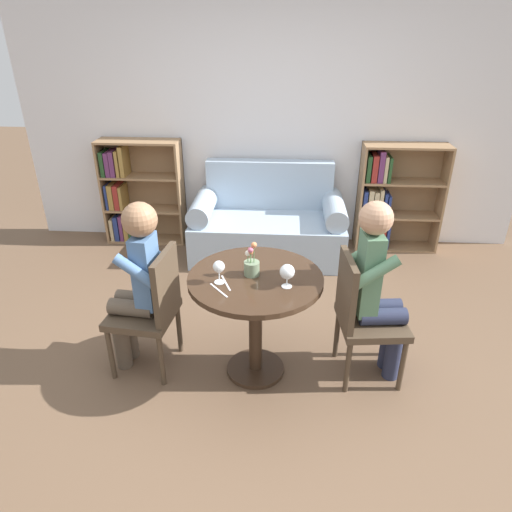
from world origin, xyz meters
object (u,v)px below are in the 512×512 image
Objects in this scene: chair_left at (152,307)px; couch at (268,226)px; wine_glass_left at (219,267)px; bookshelf_left at (134,193)px; bookshelf_right at (388,200)px; chair_right at (362,313)px; person_left at (137,282)px; wine_glass_right at (287,272)px; flower_vase at (252,265)px; person_right at (378,289)px.

couch is at bearing 165.52° from chair_left.
chair_left is 6.12× the size of wine_glass_left.
bookshelf_left reaches higher than couch.
bookshelf_right reaches higher than chair_right.
person_left is at bearing 168.57° from wine_glass_left.
couch is 1.71× the size of chair_left.
bookshelf_right reaches higher than wine_glass_right.
chair_right is (-0.55, -2.08, -0.03)m from bookshelf_right.
chair_right is 0.99m from wine_glass_left.
bookshelf_right is at bearing 64.72° from wine_glass_right.
bookshelf_right reaches higher than wine_glass_left.
bookshelf_right is 4.85× the size of flower_vase.
bookshelf_right reaches higher than couch.
bookshelf_right is at bearing -0.05° from bookshelf_left.
chair_right is at bearing -104.78° from bookshelf_right.
wine_glass_left is (-0.22, -1.93, 0.55)m from couch.
couch is 1.22× the size of person_right.
wine_glass_right reaches higher than chair_left.
flower_vase is (0.19, 0.11, -0.04)m from wine_glass_left.
chair_left is at bearing -110.80° from couch.
flower_vase is (-0.22, 0.13, -0.03)m from wine_glass_right.
bookshelf_right is 2.15m from chair_right.
wine_glass_left is (0.48, -0.10, 0.37)m from chair_left.
wine_glass_left is at bearing -96.40° from couch.
wine_glass_left is at bearing 177.08° from wine_glass_right.
person_right is at bearing -102.62° from bookshelf_right.
bookshelf_left is 1.00× the size of bookshelf_right.
couch reaches higher than chair_right.
person_left is 8.28× the size of wine_glass_right.
couch is at bearing -167.94° from bookshelf_right.
bookshelf_left reaches higher than chair_right.
bookshelf_right reaches higher than flower_vase.
bookshelf_right is at bearing -20.89° from chair_right.
bookshelf_right is 0.88× the size of person_right.
wine_glass_left is at bearing 84.76° from chair_left.
flower_vase is at bearing 85.53° from person_right.
bookshelf_right is 7.52× the size of wine_glass_right.
person_left is (-0.78, -1.81, 0.36)m from couch.
bookshelf_left is (-1.46, 0.27, 0.23)m from couch.
flower_vase is at bearing 149.85° from wine_glass_right.
wine_glass_left is 0.22m from flower_vase.
bookshelf_left is 0.91× the size of person_left.
bookshelf_left is at bearing -155.48° from person_left.
chair_left is 0.73× the size of person_left.
wine_glass_right is at bearing 88.73° from chair_left.
bookshelf_left is 2.55m from flower_vase.
wine_glass_right is at bearing -30.15° from flower_vase.
bookshelf_left is 7.52× the size of wine_glass_right.
chair_right is 0.20m from person_right.
chair_left is 0.61m from wine_glass_left.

